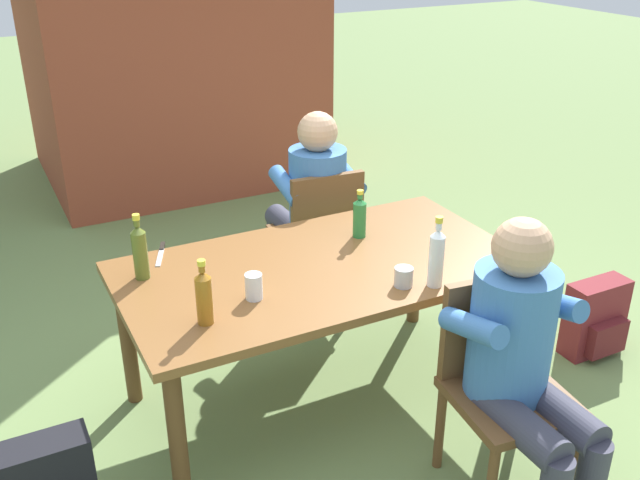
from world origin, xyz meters
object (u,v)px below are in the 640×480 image
(dining_table, at_px, (320,280))
(person_in_white_shirt, at_px, (523,355))
(bottle_amber, at_px, (204,296))
(bottle_olive, at_px, (140,251))
(backpack_by_near_side, at_px, (596,320))
(person_in_plaid_shirt, at_px, (311,198))
(bottle_green, at_px, (360,217))
(table_knife, at_px, (161,252))
(cup_steel, at_px, (404,277))
(brick_kiosk, at_px, (164,1))
(bottle_clear, at_px, (436,256))
(chair_near_right, at_px, (501,376))
(cup_glass, at_px, (254,286))
(chair_far_right, at_px, (319,232))

(dining_table, bearing_deg, person_in_white_shirt, -65.77)
(bottle_amber, bearing_deg, bottle_olive, 104.41)
(person_in_white_shirt, distance_m, backpack_by_near_side, 1.30)
(person_in_plaid_shirt, relative_size, bottle_green, 4.96)
(bottle_amber, relative_size, table_knife, 1.16)
(person_in_white_shirt, distance_m, person_in_plaid_shirt, 1.77)
(cup_steel, relative_size, brick_kiosk, 0.03)
(person_in_plaid_shirt, xyz_separation_m, bottle_olive, (-1.13, -0.65, 0.20))
(bottle_green, relative_size, brick_kiosk, 0.09)
(bottle_clear, bearing_deg, cup_steel, 154.79)
(bottle_amber, relative_size, backpack_by_near_side, 0.65)
(bottle_olive, distance_m, table_knife, 0.27)
(bottle_green, bearing_deg, chair_near_right, -83.84)
(bottle_green, bearing_deg, cup_glass, -154.30)
(cup_glass, bearing_deg, person_in_white_shirt, -43.60)
(brick_kiosk, bearing_deg, person_in_white_shirt, -89.66)
(table_knife, distance_m, backpack_by_near_side, 2.27)
(dining_table, distance_m, person_in_plaid_shirt, 0.97)
(person_in_white_shirt, bearing_deg, cup_glass, 136.40)
(backpack_by_near_side, bearing_deg, chair_near_right, -156.40)
(chair_far_right, xyz_separation_m, table_knife, (-0.99, -0.34, 0.24))
(bottle_olive, distance_m, backpack_by_near_side, 2.37)
(dining_table, relative_size, chair_far_right, 2.04)
(bottle_clear, relative_size, cup_glass, 2.86)
(chair_far_right, relative_size, bottle_amber, 3.25)
(person_in_plaid_shirt, relative_size, bottle_clear, 3.77)
(person_in_white_shirt, distance_m, bottle_green, 1.08)
(dining_table, relative_size, bottle_amber, 6.62)
(chair_far_right, xyz_separation_m, person_in_white_shirt, (0.01, -1.66, 0.17))
(bottle_olive, bearing_deg, bottle_clear, -30.26)
(cup_glass, xyz_separation_m, brick_kiosk, (0.75, 3.70, 0.68))
(dining_table, height_order, table_knife, table_knife)
(cup_steel, bearing_deg, bottle_clear, -25.21)
(bottle_amber, distance_m, cup_steel, 0.84)
(person_in_plaid_shirt, height_order, bottle_olive, person_in_plaid_shirt)
(chair_near_right, relative_size, bottle_clear, 2.78)
(person_in_plaid_shirt, bearing_deg, bottle_amber, -132.01)
(bottle_clear, xyz_separation_m, cup_glass, (-0.72, 0.24, -0.08))
(bottle_olive, height_order, brick_kiosk, brick_kiosk)
(chair_far_right, bearing_deg, bottle_green, -98.39)
(table_knife, bearing_deg, person_in_plaid_shirt, 24.32)
(cup_steel, relative_size, cup_glass, 0.77)
(dining_table, bearing_deg, bottle_clear, -48.90)
(chair_far_right, relative_size, bottle_olive, 2.96)
(chair_near_right, height_order, person_in_white_shirt, person_in_white_shirt)
(chair_near_right, bearing_deg, bottle_amber, 152.09)
(person_in_plaid_shirt, xyz_separation_m, brick_kiosk, (-0.03, 2.66, 0.80))
(bottle_amber, xyz_separation_m, brick_kiosk, (0.98, 3.79, 0.62))
(dining_table, relative_size, bottle_olive, 6.02)
(bottle_amber, bearing_deg, backpack_by_near_side, -2.01)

